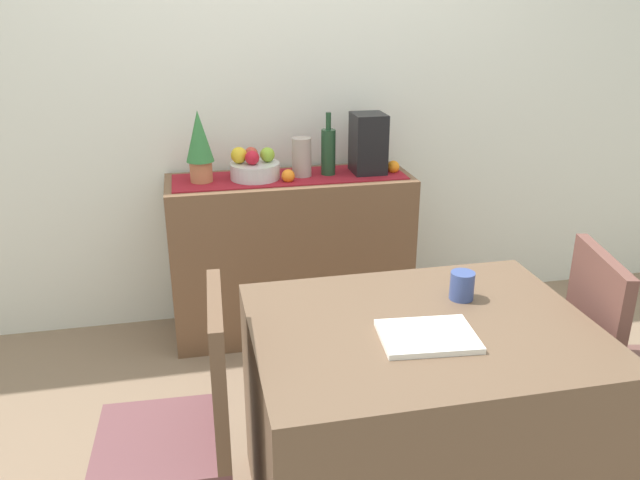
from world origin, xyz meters
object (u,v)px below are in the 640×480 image
(fruit_bowl, at_px, (255,171))
(coffee_maker, at_px, (368,144))
(dining_table, at_px, (416,423))
(open_book, at_px, (428,336))
(sideboard_console, at_px, (291,255))
(ceramic_vase, at_px, (302,158))
(potted_plant, at_px, (199,144))
(wine_bottle, at_px, (328,151))
(chair_by_corner, at_px, (622,418))
(coffee_cup, at_px, (462,286))

(fruit_bowl, relative_size, coffee_maker, 0.80)
(dining_table, height_order, open_book, open_book)
(sideboard_console, xyz_separation_m, ceramic_vase, (0.06, 0.00, 0.52))
(fruit_bowl, height_order, open_book, fruit_bowl)
(sideboard_console, relative_size, fruit_bowl, 5.04)
(fruit_bowl, distance_m, potted_plant, 0.30)
(coffee_maker, height_order, open_book, coffee_maker)
(fruit_bowl, relative_size, ceramic_vase, 1.24)
(fruit_bowl, bearing_deg, ceramic_vase, 0.00)
(wine_bottle, relative_size, potted_plant, 0.91)
(coffee_maker, distance_m, chair_by_corner, 1.67)
(open_book, distance_m, chair_by_corner, 0.95)
(ceramic_vase, bearing_deg, coffee_maker, 0.00)
(sideboard_console, height_order, coffee_maker, coffee_maker)
(wine_bottle, bearing_deg, chair_by_corner, -60.93)
(fruit_bowl, xyz_separation_m, open_book, (0.33, -1.48, -0.13))
(fruit_bowl, xyz_separation_m, dining_table, (0.35, -1.39, -0.51))
(ceramic_vase, bearing_deg, sideboard_console, 180.00)
(sideboard_console, xyz_separation_m, coffee_maker, (0.40, 0.00, 0.57))
(potted_plant, bearing_deg, coffee_cup, -57.53)
(dining_table, xyz_separation_m, chair_by_corner, (0.79, 0.00, -0.10))
(fruit_bowl, relative_size, chair_by_corner, 0.27)
(sideboard_console, xyz_separation_m, wine_bottle, (0.20, 0.00, 0.54))
(coffee_maker, height_order, dining_table, coffee_maker)
(sideboard_console, height_order, fruit_bowl, fruit_bowl)
(dining_table, distance_m, coffee_cup, 0.48)
(chair_by_corner, bearing_deg, open_book, -173.61)
(wine_bottle, bearing_deg, sideboard_console, 180.00)
(coffee_cup, relative_size, chair_by_corner, 0.11)
(wine_bottle, bearing_deg, coffee_maker, 0.00)
(sideboard_console, bearing_deg, fruit_bowl, 180.00)
(open_book, distance_m, coffee_cup, 0.31)
(wine_bottle, distance_m, chair_by_corner, 1.74)
(coffee_cup, bearing_deg, open_book, -132.12)
(dining_table, bearing_deg, ceramic_vase, 94.76)
(open_book, bearing_deg, dining_table, 83.56)
(open_book, xyz_separation_m, coffee_cup, (0.21, 0.23, 0.04))
(sideboard_console, height_order, open_book, sideboard_console)
(coffee_maker, distance_m, open_book, 1.52)
(ceramic_vase, bearing_deg, wine_bottle, 0.00)
(fruit_bowl, height_order, potted_plant, potted_plant)
(sideboard_console, height_order, dining_table, sideboard_console)
(ceramic_vase, bearing_deg, chair_by_corner, -56.88)
(fruit_bowl, xyz_separation_m, chair_by_corner, (1.14, -1.39, -0.62))
(potted_plant, bearing_deg, wine_bottle, 0.00)
(fruit_bowl, bearing_deg, coffee_maker, 0.00)
(potted_plant, height_order, chair_by_corner, potted_plant)
(ceramic_vase, relative_size, coffee_cup, 2.06)
(open_book, bearing_deg, wine_bottle, 93.79)
(fruit_bowl, relative_size, coffee_cup, 2.55)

